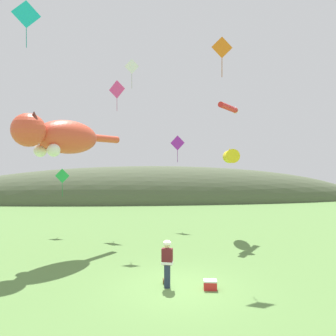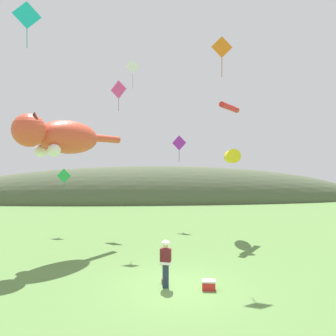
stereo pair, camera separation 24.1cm
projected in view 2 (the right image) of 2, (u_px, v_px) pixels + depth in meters
ground_plane at (175, 288)px, 12.33m from camera, size 120.00×120.00×0.00m
distant_hill_ridge at (154, 201)px, 41.72m from camera, size 55.08×10.34×8.82m
festival_attendant at (166, 262)px, 12.34m from camera, size 0.48×0.37×1.77m
kite_spool at (164, 281)px, 12.74m from camera, size 0.16×0.23×0.23m
picnic_cooler at (209, 285)px, 12.12m from camera, size 0.53×0.40×0.36m
kite_giant_cat at (61, 137)px, 16.74m from camera, size 4.69×5.61×2.06m
kite_fish_windsock at (232, 156)px, 20.85m from camera, size 1.41×3.26×0.97m
kite_tube_streamer at (230, 107)px, 21.37m from camera, size 1.91×2.39×0.44m
kite_diamond_pink at (119, 90)px, 23.77m from camera, size 1.19×0.64×2.24m
kite_diamond_teal at (27, 16)px, 15.32m from camera, size 1.23×0.45×2.20m
kite_diamond_orange at (222, 48)px, 15.51m from camera, size 1.03×0.04×1.93m
kite_diamond_green at (64, 176)px, 22.09m from camera, size 0.97×0.15×1.88m
kite_diamond_violet at (179, 143)px, 24.62m from camera, size 1.02×0.52×2.03m
kite_diamond_white at (133, 67)px, 19.92m from camera, size 0.89×0.10×1.79m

